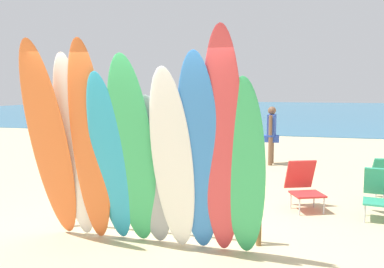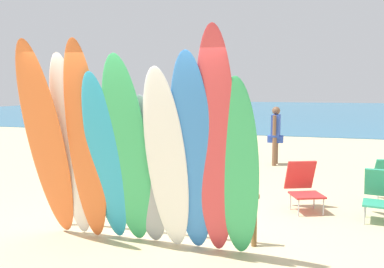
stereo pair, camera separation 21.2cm
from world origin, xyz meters
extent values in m
plane|color=#D3BC8C|center=(0.00, 14.00, 0.00)|extent=(60.00, 60.00, 0.00)
cube|color=teal|center=(0.00, 32.34, 0.01)|extent=(60.00, 40.00, 0.02)
cylinder|color=brown|center=(-1.43, 0.00, 0.34)|extent=(0.07, 0.07, 0.67)
cylinder|color=brown|center=(1.43, 0.00, 0.34)|extent=(0.07, 0.07, 0.67)
cylinder|color=brown|center=(0.00, 0.00, 0.67)|extent=(2.98, 0.06, 0.06)
ellipsoid|color=orange|center=(-1.25, -0.61, 1.34)|extent=(0.57, 0.89, 2.67)
ellipsoid|color=white|center=(-0.97, -0.46, 1.26)|extent=(0.50, 0.64, 2.52)
ellipsoid|color=orange|center=(-0.71, -0.53, 1.34)|extent=(0.53, 0.66, 2.69)
ellipsoid|color=#289EC6|center=(-0.45, -0.50, 1.14)|extent=(0.54, 0.73, 2.28)
ellipsoid|color=#38B266|center=(-0.12, -0.53, 1.24)|extent=(0.59, 0.75, 2.48)
ellipsoid|color=#999EA3|center=(0.11, -0.41, 1.00)|extent=(0.54, 0.52, 2.00)
ellipsoid|color=white|center=(0.43, -0.58, 1.16)|extent=(0.58, 0.75, 2.33)
ellipsoid|color=#337AD1|center=(0.75, -0.57, 1.25)|extent=(0.56, 0.78, 2.49)
ellipsoid|color=#D13D42|center=(1.04, -0.58, 1.38)|extent=(0.55, 0.79, 2.76)
ellipsoid|color=#38B266|center=(1.30, -0.50, 1.11)|extent=(0.51, 0.60, 2.21)
cylinder|color=#9E704C|center=(-1.83, 3.40, 0.38)|extent=(0.11, 0.11, 0.75)
cylinder|color=#9E704C|center=(-2.03, 3.64, 0.38)|extent=(0.11, 0.11, 0.75)
cube|color=orange|center=(-1.93, 3.52, 0.69)|extent=(0.40, 0.25, 0.18)
cube|color=#DB333D|center=(-1.93, 3.52, 1.05)|extent=(0.40, 0.43, 0.59)
sphere|color=#9E704C|center=(-1.93, 3.52, 1.45)|extent=(0.21, 0.21, 0.21)
cylinder|color=#9E704C|center=(-1.77, 3.33, 1.08)|extent=(0.09, 0.09, 0.52)
cylinder|color=#9E704C|center=(-2.09, 3.72, 1.08)|extent=(0.09, 0.09, 0.52)
cylinder|color=brown|center=(1.18, 5.66, 0.38)|extent=(0.12, 0.12, 0.76)
cylinder|color=brown|center=(1.19, 5.98, 0.38)|extent=(0.12, 0.12, 0.76)
cube|color=#2D4CB2|center=(1.18, 5.82, 0.70)|extent=(0.41, 0.25, 0.18)
cube|color=#2D4CB2|center=(1.18, 5.82, 1.06)|extent=(0.22, 0.40, 0.59)
sphere|color=brown|center=(1.18, 5.82, 1.46)|extent=(0.21, 0.21, 0.21)
cylinder|color=brown|center=(1.17, 5.57, 1.09)|extent=(0.09, 0.09, 0.53)
cylinder|color=brown|center=(1.20, 6.07, 1.09)|extent=(0.09, 0.09, 0.53)
cylinder|color=#B7B7BC|center=(1.95, 1.44, 0.14)|extent=(0.02, 0.02, 0.28)
cylinder|color=#B7B7BC|center=(2.34, 1.61, 0.14)|extent=(0.02, 0.02, 0.28)
cylinder|color=#B7B7BC|center=(1.80, 1.79, 0.14)|extent=(0.02, 0.02, 0.28)
cylinder|color=#B7B7BC|center=(2.19, 1.96, 0.14)|extent=(0.02, 0.02, 0.28)
cube|color=red|center=(2.07, 1.70, 0.30)|extent=(0.64, 0.61, 0.03)
cube|color=red|center=(1.94, 2.00, 0.57)|extent=(0.55, 0.40, 0.52)
cylinder|color=#B7B7BC|center=(2.92, 1.33, 0.14)|extent=(0.02, 0.02, 0.28)
cylinder|color=#B7B7BC|center=(2.98, 1.70, 0.14)|extent=(0.02, 0.02, 0.28)
cube|color=#2D9370|center=(3.16, 1.48, 0.30)|extent=(0.56, 0.52, 0.03)
cube|color=#2D9370|center=(3.21, 1.84, 0.55)|extent=(0.54, 0.37, 0.49)
cylinder|color=#B7B7BC|center=(3.30, 2.68, 0.14)|extent=(0.02, 0.02, 0.28)
ellipsoid|color=silver|center=(-5.31, 17.92, 0.17)|extent=(4.77, 1.17, 0.38)
camera|label=1|loc=(1.91, -5.20, 2.08)|focal=37.92mm
camera|label=2|loc=(2.11, -5.14, 2.08)|focal=37.92mm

